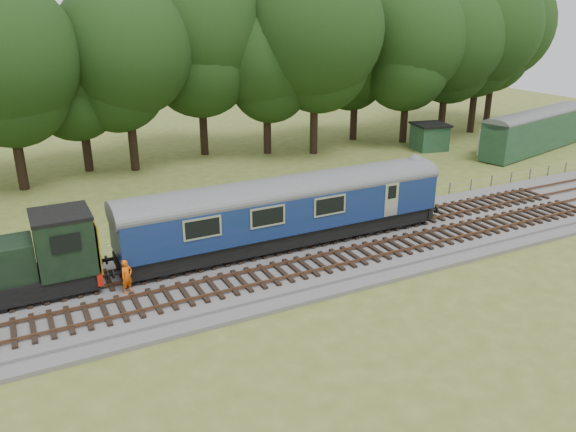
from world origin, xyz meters
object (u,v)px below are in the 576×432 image
parked_coach (535,128)px  caravan (504,141)px  dmu_railcar (287,205)px  worker (127,276)px

parked_coach → caravan: (-3.28, 0.47, -0.93)m
dmu_railcar → caravan: bearing=20.6°
dmu_railcar → worker: size_ratio=11.29×
worker → caravan: (36.12, 11.84, 0.01)m
caravan → parked_coach: bearing=-20.7°
worker → parked_coach: size_ratio=0.11×
worker → caravan: 38.01m
caravan → worker: bearing=-174.3°
worker → parked_coach: parked_coach is taller
worker → caravan: caravan is taller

